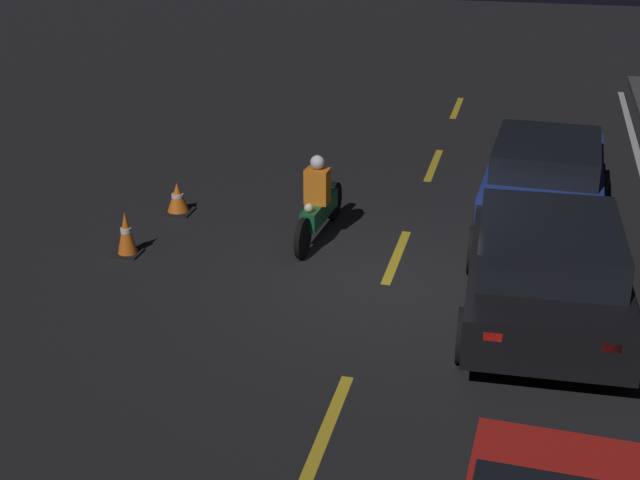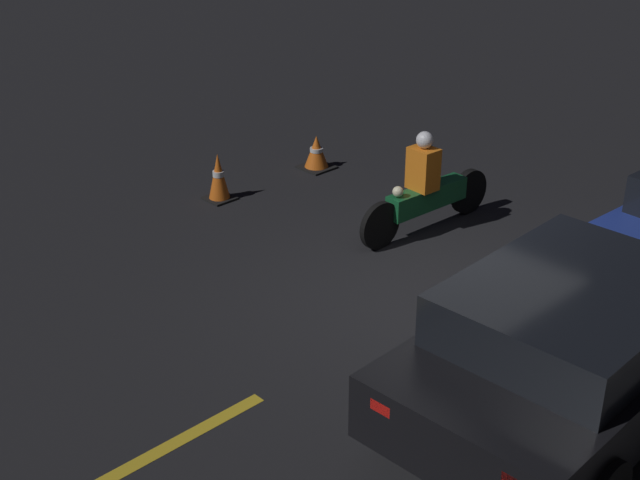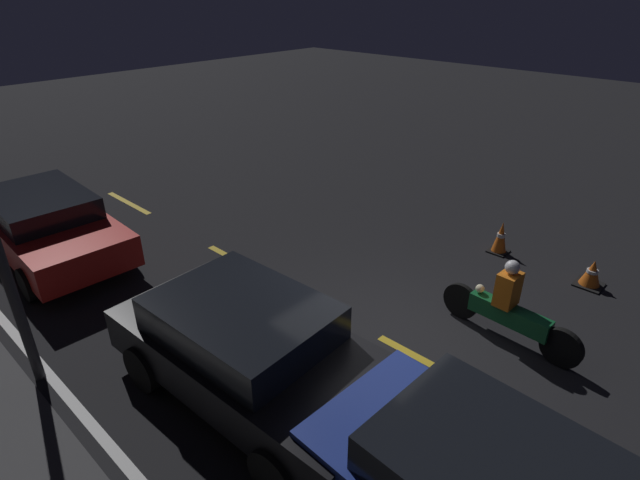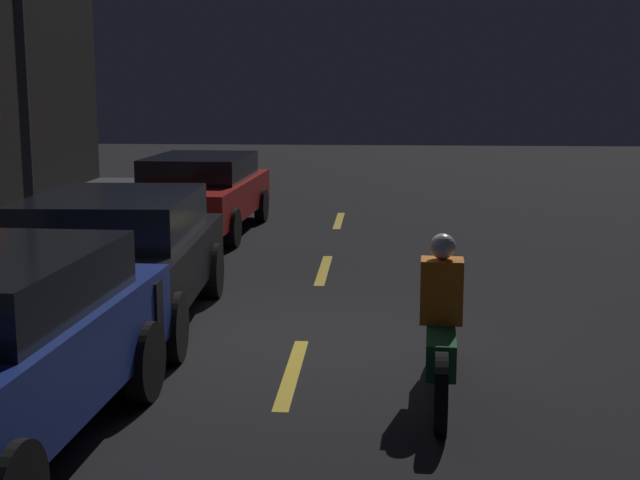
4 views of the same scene
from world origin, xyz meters
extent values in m
plane|color=black|center=(0.00, 0.00, 0.00)|extent=(56.00, 56.00, 0.00)
cube|color=gold|center=(-1.00, 0.00, 0.00)|extent=(2.00, 0.14, 0.01)
cube|color=gold|center=(3.50, 0.00, 0.00)|extent=(2.00, 0.14, 0.01)
cube|color=gold|center=(8.00, 0.00, 0.00)|extent=(2.00, 0.14, 0.01)
cube|color=red|center=(-1.04, 1.42, 0.84)|extent=(0.07, 0.20, 0.10)
cube|color=red|center=(-0.99, 2.58, 0.84)|extent=(0.07, 0.20, 0.10)
cylinder|color=black|center=(-1.79, 1.16, 0.34)|extent=(0.68, 0.21, 0.68)
cube|color=black|center=(0.50, 2.13, 0.64)|extent=(4.19, 2.05, 0.60)
cube|color=black|center=(0.71, 2.14, 1.18)|extent=(2.33, 1.79, 0.48)
cube|color=red|center=(2.55, 1.60, 0.79)|extent=(0.07, 0.20, 0.10)
cube|color=red|center=(2.50, 2.83, 0.79)|extent=(0.07, 0.20, 0.10)
cylinder|color=black|center=(-0.74, 1.16, 0.34)|extent=(0.68, 0.21, 0.68)
cylinder|color=black|center=(1.81, 1.26, 0.34)|extent=(0.68, 0.21, 0.68)
cylinder|color=black|center=(1.74, 3.11, 0.34)|extent=(0.68, 0.21, 0.68)
cube|color=red|center=(6.50, 2.41, 0.62)|extent=(4.35, 2.00, 0.61)
cube|color=black|center=(6.71, 2.40, 1.13)|extent=(2.42, 1.74, 0.42)
cube|color=red|center=(8.58, 1.73, 0.77)|extent=(0.07, 0.20, 0.10)
cube|color=red|center=(8.63, 2.92, 0.77)|extent=(0.07, 0.20, 0.10)
cylinder|color=black|center=(5.14, 1.57, 0.31)|extent=(0.63, 0.21, 0.63)
cylinder|color=black|center=(5.21, 3.36, 0.31)|extent=(0.63, 0.21, 0.63)
cylinder|color=black|center=(7.79, 1.46, 0.31)|extent=(0.63, 0.21, 0.63)
cylinder|color=black|center=(7.86, 3.25, 0.31)|extent=(0.63, 0.21, 0.63)
cylinder|color=black|center=(-0.63, -1.36, 0.31)|extent=(0.63, 0.11, 0.62)
cylinder|color=black|center=(-2.30, -1.27, 0.31)|extent=(0.63, 0.13, 0.62)
cube|color=#14592D|center=(-1.47, -1.32, 0.46)|extent=(1.29, 0.31, 0.30)
sphere|color=#F2EABF|center=(-0.93, -1.35, 0.69)|extent=(0.14, 0.14, 0.14)
cube|color=orange|center=(-1.37, -1.32, 0.89)|extent=(0.30, 0.38, 0.55)
sphere|color=silver|center=(-1.37, -1.32, 1.27)|extent=(0.22, 0.22, 0.22)
cylinder|color=#333338|center=(3.04, 4.04, 2.75)|extent=(0.14, 0.14, 5.50)
camera|label=1|loc=(11.16, 1.80, 5.51)|focal=50.00mm
camera|label=2|loc=(6.85, 5.39, 5.07)|focal=50.00mm
camera|label=3|loc=(-3.61, 5.30, 5.04)|focal=28.00mm
camera|label=4|loc=(-8.81, -0.80, 2.66)|focal=50.00mm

